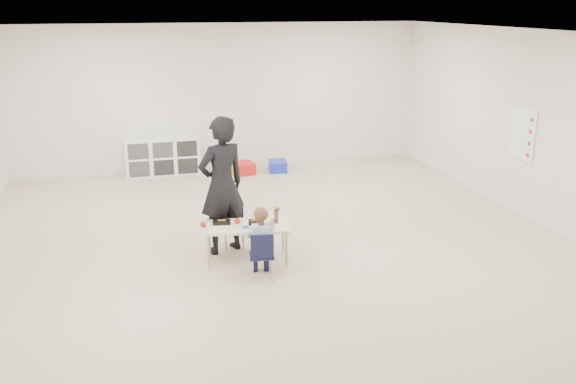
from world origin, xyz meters
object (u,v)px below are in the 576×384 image
object	(u,v)px
chair_near	(262,254)
table	(247,243)
child	(261,241)
cubby_shelf	(163,156)
adult	(222,185)

from	to	relation	value
chair_near	table	bearing A→B (deg)	107.00
table	child	world-z (taller)	child
table	child	size ratio (longest dim) A/B	1.23
chair_near	cubby_shelf	xyz separation A→B (m)	(-0.79, 4.99, 0.05)
table	adult	bearing A→B (deg)	126.84
table	child	bearing A→B (deg)	-73.00
table	chair_near	xyz separation A→B (m)	(0.07, -0.51, 0.04)
chair_near	child	xyz separation A→B (m)	(0.00, 0.00, 0.17)
chair_near	cubby_shelf	bearing A→B (deg)	107.90
child	adult	bearing A→B (deg)	116.68
chair_near	cubby_shelf	size ratio (longest dim) A/B	0.43
table	child	distance (m)	0.56
adult	table	bearing A→B (deg)	96.15
cubby_shelf	adult	bearing A→B (deg)	-83.11
table	cubby_shelf	xyz separation A→B (m)	(-0.72, 4.48, 0.10)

